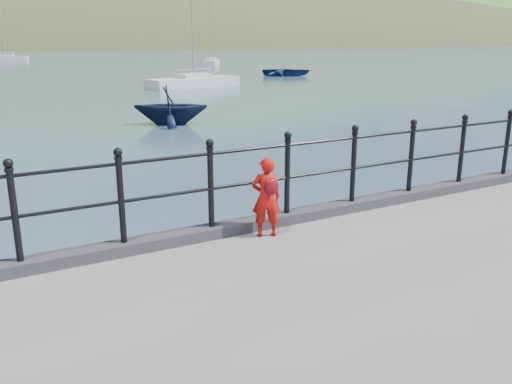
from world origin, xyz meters
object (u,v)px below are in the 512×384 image
child (266,197)px  sailboat_near (194,82)px  launch_navy (171,106)px  launch_blue (286,71)px  sailboat_deep (6,59)px  railing (250,173)px  sailboat_far (211,63)px

child → sailboat_near: 34.93m
launch_navy → child: bearing=-168.3°
launch_blue → sailboat_near: 14.41m
child → sailboat_deep: (5.26, 91.31, -1.21)m
launch_blue → launch_navy: bearing=174.8°
railing → launch_blue: size_ratio=3.89×
launch_blue → sailboat_deep: bearing=57.5°
sailboat_near → sailboat_far: (14.94, 29.28, 0.00)m
railing → child: (0.06, -0.33, -0.27)m
launch_blue → sailboat_far: (2.29, 22.37, -0.14)m
child → sailboat_deep: size_ratio=0.11×
railing → child: railing is taller
railing → sailboat_deep: (5.32, 90.97, -1.48)m
railing → sailboat_near: bearing=68.3°
sailboat_near → sailboat_deep: 59.27m
child → sailboat_far: (27.66, 61.79, -1.21)m
child → launch_navy: (4.64, 15.97, -0.74)m
child → sailboat_far: size_ratio=0.12×
railing → launch_navy: railing is taller
launch_blue → railing: bearing=-176.8°
launch_blue → sailboat_far: size_ratio=0.53×
child → launch_navy: size_ratio=0.35×
railing → sailboat_far: 67.43m
child → sailboat_far: 67.71m
railing → launch_navy: (4.70, 15.64, -1.01)m
child → launch_blue: size_ratio=0.23×
child → launch_blue: (25.37, 39.42, -1.07)m
launch_navy → sailboat_near: sailboat_near is taller
launch_navy → sailboat_far: size_ratio=0.35×
sailboat_near → launch_navy: bearing=-129.6°
sailboat_near → sailboat_deep: (-7.46, 58.79, 0.00)m
child → sailboat_near: sailboat_near is taller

